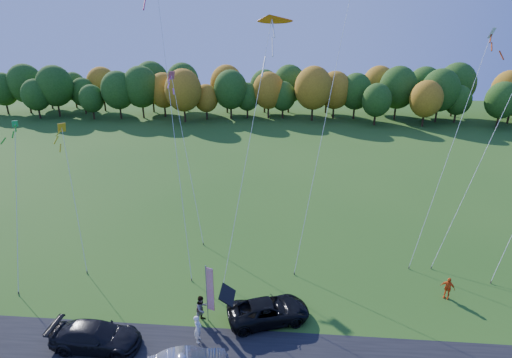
{
  "coord_description": "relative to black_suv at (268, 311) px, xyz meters",
  "views": [
    {
      "loc": [
        2.11,
        -19.89,
        17.1
      ],
      "look_at": [
        0.0,
        6.0,
        7.0
      ],
      "focal_mm": 28.0,
      "sensor_mm": 36.0,
      "label": 1
    }
  ],
  "objects": [
    {
      "name": "ground",
      "position": [
        -1.26,
        0.03,
        -0.7
      ],
      "size": [
        160.0,
        160.0,
        0.0
      ],
      "primitive_type": "plane",
      "color": "#214E14"
    },
    {
      "name": "tree_line",
      "position": [
        -1.26,
        55.03,
        -0.7
      ],
      "size": [
        116.0,
        12.0,
        10.0
      ],
      "primitive_type": null,
      "color": "#1E4711",
      "rests_on": "ground"
    },
    {
      "name": "black_suv",
      "position": [
        0.0,
        0.0,
        0.0
      ],
      "size": [
        5.51,
        3.75,
        1.4
      ],
      "primitive_type": "imported",
      "rotation": [
        0.0,
        0.0,
        1.88
      ],
      "color": "black",
      "rests_on": "ground"
    },
    {
      "name": "dark_truck_a",
      "position": [
        -9.57,
        -2.97,
        0.03
      ],
      "size": [
        5.05,
        2.1,
        1.46
      ],
      "primitive_type": "imported",
      "rotation": [
        0.0,
        0.0,
        1.56
      ],
      "color": "black",
      "rests_on": "ground"
    },
    {
      "name": "person_tailgate_a",
      "position": [
        -3.93,
        -2.08,
        0.18
      ],
      "size": [
        0.44,
        0.65,
        1.75
      ],
      "primitive_type": "imported",
      "rotation": [
        0.0,
        0.0,
        1.61
      ],
      "color": "silver",
      "rests_on": "ground"
    },
    {
      "name": "person_tailgate_b",
      "position": [
        -4.07,
        -0.35,
        0.18
      ],
      "size": [
        1.03,
        1.08,
        1.76
      ],
      "primitive_type": "imported",
      "rotation": [
        0.0,
        0.0,
        0.97
      ],
      "color": "gray",
      "rests_on": "ground"
    },
    {
      "name": "person_east",
      "position": [
        11.74,
        3.13,
        0.07
      ],
      "size": [
        0.98,
        0.77,
        1.55
      ],
      "primitive_type": "imported",
      "rotation": [
        0.0,
        0.0,
        -0.5
      ],
      "color": "#E85415",
      "rests_on": "ground"
    },
    {
      "name": "feather_flag",
      "position": [
        -3.52,
        -0.39,
        1.71
      ],
      "size": [
        0.5,
        0.23,
        3.95
      ],
      "color": "#999999",
      "rests_on": "ground"
    },
    {
      "name": "kite_delta_blue",
      "position": [
        -7.89,
        9.15,
        10.73
      ],
      "size": [
        5.92,
        12.12,
        23.9
      ],
      "color": "#4C3F33",
      "rests_on": "ground"
    },
    {
      "name": "kite_parafoil_orange",
      "position": [
        4.5,
        11.05,
        15.04
      ],
      "size": [
        7.43,
        12.77,
        31.84
      ],
      "color": "#4C3F33",
      "rests_on": "ground"
    },
    {
      "name": "kite_delta_red",
      "position": [
        -1.85,
        7.39,
        8.55
      ],
      "size": [
        4.25,
        9.27,
        19.1
      ],
      "color": "#4C3F33",
      "rests_on": "ground"
    },
    {
      "name": "kite_parafoil_rainbow",
      "position": [
        15.44,
        10.02,
        6.51
      ],
      "size": [
        8.89,
        7.59,
        14.81
      ],
      "color": "#4C3F33",
      "rests_on": "ground"
    },
    {
      "name": "kite_diamond_yellow",
      "position": [
        -14.92,
        6.17,
        4.33
      ],
      "size": [
        3.33,
        5.18,
        10.51
      ],
      "color": "#4C3F33",
      "rests_on": "ground"
    },
    {
      "name": "kite_diamond_green",
      "position": [
        -18.16,
        4.37,
        4.53
      ],
      "size": [
        2.68,
        6.82,
        10.74
      ],
      "color": "#4C3F33",
      "rests_on": "ground"
    },
    {
      "name": "kite_diamond_white",
      "position": [
        12.62,
        8.86,
        7.68
      ],
      "size": [
        5.45,
        5.56,
        17.26
      ],
      "color": "#4C3F33",
      "rests_on": "ground"
    },
    {
      "name": "kite_diamond_pink",
      "position": [
        -7.85,
        12.56,
        5.78
      ],
      "size": [
        4.64,
        8.6,
        13.53
      ],
      "color": "#4C3F33",
      "rests_on": "ground"
    }
  ]
}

